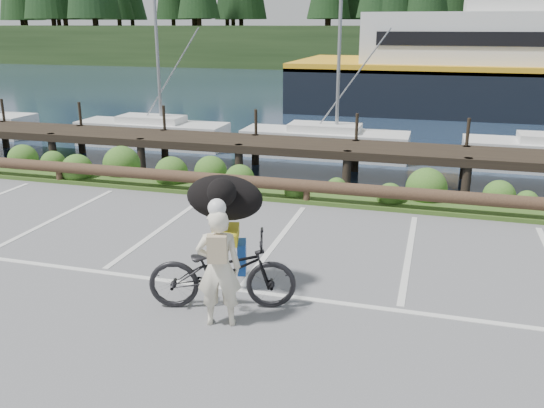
{
  "coord_description": "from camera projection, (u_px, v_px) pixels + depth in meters",
  "views": [
    {
      "loc": [
        2.92,
        -8.54,
        4.19
      ],
      "look_at": [
        0.17,
        0.96,
        1.1
      ],
      "focal_mm": 38.0,
      "sensor_mm": 36.0,
      "label": 1
    }
  ],
  "objects": [
    {
      "name": "ground",
      "position": [
        247.0,
        280.0,
        9.86
      ],
      "size": [
        72.0,
        72.0,
        0.0
      ],
      "primitive_type": "plane",
      "color": "#5D5D60"
    },
    {
      "name": "harbor_backdrop",
      "position": [
        425.0,
        55.0,
        81.7
      ],
      "size": [
        170.0,
        160.0,
        30.0
      ],
      "color": "#18263B",
      "rests_on": "ground"
    },
    {
      "name": "vegetation_strip",
      "position": [
        313.0,
        194.0,
        14.7
      ],
      "size": [
        34.0,
        1.6,
        0.1
      ],
      "primitive_type": "cube",
      "color": "#3D5B21",
      "rests_on": "ground"
    },
    {
      "name": "log_rail",
      "position": [
        306.0,
        204.0,
        14.07
      ],
      "size": [
        32.0,
        0.3,
        0.6
      ],
      "primitive_type": null,
      "color": "#443021",
      "rests_on": "ground"
    },
    {
      "name": "bicycle",
      "position": [
        222.0,
        271.0,
        8.77
      ],
      "size": [
        2.38,
        1.38,
        1.18
      ],
      "primitive_type": "imported",
      "rotation": [
        0.0,
        0.0,
        1.85
      ],
      "color": "black",
      "rests_on": "ground"
    },
    {
      "name": "cyclist",
      "position": [
        219.0,
        268.0,
        8.18
      ],
      "size": [
        0.74,
        0.58,
        1.76
      ],
      "primitive_type": "imported",
      "rotation": [
        0.0,
        0.0,
        3.42
      ],
      "color": "#ECE3C7",
      "rests_on": "ground"
    },
    {
      "name": "dog",
      "position": [
        224.0,
        198.0,
        9.17
      ],
      "size": [
        0.95,
        1.4,
        0.74
      ],
      "primitive_type": "ellipsoid",
      "rotation": [
        0.0,
        0.0,
        1.85
      ],
      "color": "black",
      "rests_on": "bicycle"
    }
  ]
}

